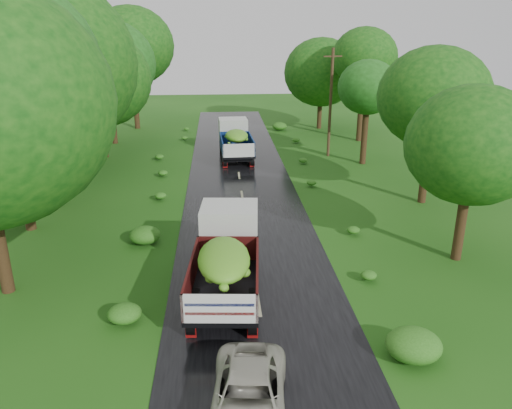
{
  "coord_description": "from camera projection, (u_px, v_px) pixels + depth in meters",
  "views": [
    {
      "loc": [
        -1.25,
        -11.34,
        9.4
      ],
      "look_at": [
        0.34,
        9.75,
        1.7
      ],
      "focal_mm": 35.0,
      "sensor_mm": 36.0,
      "label": 1
    }
  ],
  "objects": [
    {
      "name": "car",
      "position": [
        248.0,
        398.0,
        12.46
      ],
      "size": [
        2.35,
        4.32,
        1.15
      ],
      "primitive_type": "imported",
      "rotation": [
        0.0,
        0.0,
        -0.11
      ],
      "color": "#B4B1A0",
      "rests_on": "road"
    },
    {
      "name": "truck_near",
      "position": [
        227.0,
        255.0,
        18.03
      ],
      "size": [
        2.77,
        6.58,
        2.7
      ],
      "rotation": [
        0.0,
        0.0,
        -0.08
      ],
      "color": "black",
      "rests_on": "ground"
    },
    {
      "name": "trees_left",
      "position": [
        66.0,
        70.0,
        29.91
      ],
      "size": [
        7.63,
        34.89,
        9.53
      ],
      "color": "black",
      "rests_on": "ground"
    },
    {
      "name": "utility_pole",
      "position": [
        331.0,
        102.0,
        36.18
      ],
      "size": [
        1.36,
        0.3,
        7.8
      ],
      "rotation": [
        0.0,
        0.0,
        0.15
      ],
      "color": "#382616",
      "rests_on": "ground"
    },
    {
      "name": "ground",
      "position": [
        270.0,
        381.0,
        13.92
      ],
      "size": [
        120.0,
        120.0,
        0.0
      ],
      "primitive_type": "plane",
      "color": "#194A10",
      "rests_on": "ground"
    },
    {
      "name": "truck_far",
      "position": [
        235.0,
        138.0,
        36.51
      ],
      "size": [
        2.44,
        6.24,
        2.59
      ],
      "rotation": [
        0.0,
        0.0,
        0.04
      ],
      "color": "black",
      "rests_on": "ground"
    },
    {
      "name": "road",
      "position": [
        256.0,
        291.0,
        18.61
      ],
      "size": [
        6.5,
        80.0,
        0.02
      ],
      "primitive_type": "cube",
      "color": "black",
      "rests_on": "ground"
    },
    {
      "name": "shrubs",
      "position": [
        244.0,
        201.0,
        26.92
      ],
      "size": [
        11.9,
        44.0,
        0.7
      ],
      "color": "#266117",
      "rests_on": "ground"
    },
    {
      "name": "trees_right",
      "position": [
        372.0,
        84.0,
        33.9
      ],
      "size": [
        5.82,
        31.56,
        8.31
      ],
      "color": "black",
      "rests_on": "ground"
    },
    {
      "name": "road_lines",
      "position": [
        254.0,
        277.0,
        19.54
      ],
      "size": [
        0.12,
        69.6,
        0.0
      ],
      "color": "#BFB78C",
      "rests_on": "road"
    }
  ]
}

